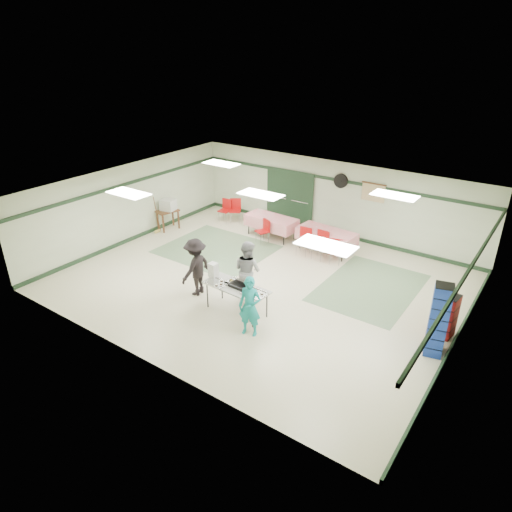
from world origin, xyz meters
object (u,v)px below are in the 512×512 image
Objects in this scene: crate_stack_blue_b at (439,324)px; chair_loose_a at (235,208)px; dining_table_a at (326,236)px; broom at (157,214)px; serving_table at (236,288)px; crate_stack_blue_a at (438,321)px; crate_stack_red at (446,316)px; chair_b at (304,238)px; volunteer_dark at (196,267)px; dining_table_b at (271,222)px; volunteer_grey at (248,270)px; office_printer at (168,205)px; volunteer_teal at (250,307)px; printer_table at (168,213)px; chair_c at (336,249)px; chair_loose_b at (226,208)px; chair_a at (321,242)px; chair_d at (264,229)px.

chair_loose_a is at bearing 156.17° from crate_stack_blue_b.
dining_table_a is 1.46× the size of broom.
crate_stack_blue_a is (4.70, 1.17, 0.17)m from serving_table.
crate_stack_blue_b is at bearing -55.10° from chair_loose_a.
crate_stack_red is 0.71m from crate_stack_blue_b.
chair_b is at bearing 97.79° from serving_table.
broom is (-4.18, 2.53, -0.11)m from volunteer_dark.
volunteer_dark is at bearing -105.25° from dining_table_a.
dining_table_b is 7.27m from crate_stack_red.
volunteer_grey is 3.32× the size of office_printer.
volunteer_teal reaches higher than crate_stack_blue_b.
crate_stack_blue_a reaches higher than volunteer_teal.
crate_stack_blue_a is (5.06, -3.00, 0.34)m from chair_b.
volunteer_teal is at bearing 136.67° from volunteer_grey.
printer_table is at bearing -174.75° from chair_b.
chair_c is 0.86× the size of chair_loose_a.
chair_loose_b is 0.50× the size of crate_stack_blue_a.
chair_a is (-0.60, 4.75, -0.19)m from volunteer_teal.
chair_loose_b is 2.25m from office_printer.
broom is (-5.68, 2.66, 0.00)m from serving_table.
chair_b is (-0.51, -0.56, -0.02)m from dining_table_a.
dining_table_a is 4.51m from chair_loose_b.
dining_table_b is 1.40× the size of broom.
volunteer_grey is 5.87m from printer_table.
serving_table is at bearing -54.20° from chair_loose_b.
chair_c is 2.76m from chair_d.
crate_stack_blue_a is 1.26× the size of crate_stack_blue_b.
chair_loose_a is 0.65× the size of crate_stack_blue_b.
dining_table_b is 2.14× the size of chair_b.
chair_loose_b is at bearing 157.96° from crate_stack_blue_b.
chair_loose_b is at bearing -179.13° from dining_table_a.
serving_table is 1.62× the size of crate_stack_red.
chair_a reaches higher than chair_d.
broom is at bearing -85.36° from printer_table.
chair_a reaches higher than dining_table_a.
dining_table_b reaches higher than serving_table.
chair_loose_a reaches higher than printer_table.
volunteer_grey is 2.15× the size of chair_c.
crate_stack_red reaches higher than chair_a.
office_printer reaches higher than chair_d.
volunteer_grey is 1.02× the size of volunteer_dark.
chair_a is (0.47, 3.39, -0.27)m from volunteer_grey.
crate_stack_blue_a is at bearing 16.76° from serving_table.
chair_b is 1.01× the size of printer_table.
crate_stack_blue_a is (4.91, 0.39, 0.05)m from volunteer_grey.
crate_stack_blue_a is at bearing -1.54° from chair_d.
volunteer_teal is 7.44m from printer_table.
crate_stack_blue_a is 1.60× the size of crate_stack_red.
printer_table is (-5.85, -1.05, 0.05)m from chair_a.
printer_table is (-3.55, -1.61, 0.06)m from dining_table_b.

